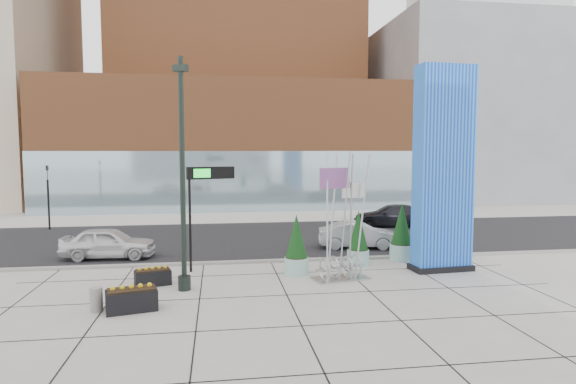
{
  "coord_description": "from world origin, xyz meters",
  "views": [
    {
      "loc": [
        -1.35,
        -17.25,
        5.04
      ],
      "look_at": [
        1.48,
        2.0,
        3.36
      ],
      "focal_mm": 30.0,
      "sensor_mm": 36.0,
      "label": 1
    }
  ],
  "objects": [
    {
      "name": "car_white_west",
      "position": [
        -6.43,
        5.89,
        0.72
      ],
      "size": [
        4.33,
        1.95,
        1.45
      ],
      "primitive_type": "imported",
      "rotation": [
        0.0,
        0.0,
        1.51
      ],
      "color": "silver",
      "rests_on": "ground"
    },
    {
      "name": "traffic_signal",
      "position": [
        -12.0,
        15.0,
        2.3
      ],
      "size": [
        0.15,
        0.18,
        4.1
      ],
      "color": "black",
      "rests_on": "ground"
    },
    {
      "name": "round_planter_west",
      "position": [
        1.8,
        1.8,
        1.16
      ],
      "size": [
        0.98,
        0.98,
        2.46
      ],
      "color": "#98CCC1",
      "rests_on": "ground"
    },
    {
      "name": "concrete_bollard",
      "position": [
        -5.16,
        -1.81,
        0.38
      ],
      "size": [
        0.39,
        0.39,
        0.76
      ],
      "primitive_type": "cylinder",
      "color": "gray",
      "rests_on": "ground"
    },
    {
      "name": "car_silver_mid",
      "position": [
        5.81,
        6.48,
        0.67
      ],
      "size": [
        4.26,
        2.12,
        1.34
      ],
      "primitive_type": "imported",
      "rotation": [
        0.0,
        0.0,
        1.39
      ],
      "color": "#A6A9AE",
      "rests_on": "ground"
    },
    {
      "name": "tower_podium",
      "position": [
        1.0,
        27.0,
        5.5
      ],
      "size": [
        34.0,
        10.0,
        11.0
      ],
      "primitive_type": "cube",
      "color": "brown",
      "rests_on": "ground"
    },
    {
      "name": "box_planter_north",
      "position": [
        -3.8,
        0.99,
        0.33
      ],
      "size": [
        1.43,
        0.97,
        0.72
      ],
      "rotation": [
        0.0,
        0.0,
        0.27
      ],
      "color": "black",
      "rests_on": "ground"
    },
    {
      "name": "ground",
      "position": [
        0.0,
        0.0,
        0.0
      ],
      "size": [
        160.0,
        160.0,
        0.0
      ],
      "primitive_type": "plane",
      "color": "#9E9991",
      "rests_on": "ground"
    },
    {
      "name": "round_planter_east",
      "position": [
        7.0,
        3.6,
        1.26
      ],
      "size": [
        1.06,
        1.06,
        2.65
      ],
      "color": "#98CCC1",
      "rests_on": "ground"
    },
    {
      "name": "box_planter_south",
      "position": [
        -4.07,
        -1.91,
        0.39
      ],
      "size": [
        1.69,
        1.12,
        0.85
      ],
      "rotation": [
        0.0,
        0.0,
        0.24
      ],
      "color": "black",
      "rests_on": "ground"
    },
    {
      "name": "building_grey_parking",
      "position": [
        26.0,
        32.0,
        9.0
      ],
      "size": [
        20.0,
        18.0,
        18.0
      ],
      "primitive_type": "cube",
      "color": "slate",
      "rests_on": "ground"
    },
    {
      "name": "tower_glass_front",
      "position": [
        1.0,
        22.2,
        2.5
      ],
      "size": [
        34.0,
        0.6,
        5.0
      ],
      "primitive_type": "cube",
      "color": "#8CA5B2",
      "rests_on": "ground"
    },
    {
      "name": "car_dark_east",
      "position": [
        10.04,
        13.07,
        0.72
      ],
      "size": [
        5.24,
        2.92,
        1.44
      ],
      "primitive_type": "imported",
      "rotation": [
        0.0,
        0.0,
        -1.76
      ],
      "color": "black",
      "rests_on": "ground"
    },
    {
      "name": "public_art_sculpture",
      "position": [
        3.41,
        0.78,
        1.3
      ],
      "size": [
        2.38,
        1.56,
        4.97
      ],
      "rotation": [
        0.0,
        0.0,
        0.23
      ],
      "color": "#B5B8BA",
      "rests_on": "ground"
    },
    {
      "name": "overhead_street_sign",
      "position": [
        -1.75,
        2.8,
        3.75
      ],
      "size": [
        1.99,
        0.87,
        4.36
      ],
      "rotation": [
        0.0,
        0.0,
        0.35
      ],
      "color": "black",
      "rests_on": "ground"
    },
    {
      "name": "curb_edge",
      "position": [
        0.0,
        4.0,
        0.06
      ],
      "size": [
        80.0,
        0.3,
        0.12
      ],
      "primitive_type": "cube",
      "color": "gray",
      "rests_on": "ground"
    },
    {
      "name": "blue_pylon",
      "position": [
        7.95,
        1.58,
        4.12
      ],
      "size": [
        2.65,
        1.36,
        8.52
      ],
      "rotation": [
        0.0,
        0.0,
        0.09
      ],
      "color": "#0D33CD",
      "rests_on": "ground"
    },
    {
      "name": "round_planter_mid",
      "position": [
        4.77,
        3.01,
        1.15
      ],
      "size": [
        0.97,
        0.97,
        2.42
      ],
      "color": "#98CCC1",
      "rests_on": "ground"
    },
    {
      "name": "lamp_post",
      "position": [
        -2.58,
        0.16,
        3.4
      ],
      "size": [
        0.57,
        0.46,
        8.31
      ],
      "rotation": [
        0.0,
        0.0,
        -0.42
      ],
      "color": "black",
      "rests_on": "ground"
    },
    {
      "name": "street_asphalt",
      "position": [
        0.0,
        10.0,
        0.01
      ],
      "size": [
        80.0,
        12.0,
        0.02
      ],
      "primitive_type": "cube",
      "color": "black",
      "rests_on": "ground"
    }
  ]
}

